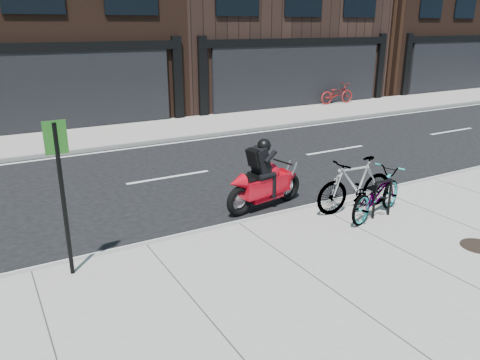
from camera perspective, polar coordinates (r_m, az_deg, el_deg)
ground at (r=11.42m, az=-5.02°, el=-2.39°), size 120.00×120.00×0.00m
sidewalk_near at (r=7.58m, az=11.53°, el=-13.62°), size 60.00×6.00×0.13m
sidewalk_far at (r=18.47m, az=-15.23°, el=5.32°), size 60.00×3.50×0.13m
bike_rack at (r=10.33m, az=16.97°, el=-1.80°), size 0.49×0.07×0.83m
bicycle_front at (r=10.31m, az=16.28°, el=-1.62°), size 2.06×1.23×1.02m
bicycle_rear at (r=10.51m, az=13.88°, el=-0.54°), size 2.02×0.69×1.19m
motorcycle at (r=10.75m, az=3.46°, el=0.11°), size 2.21×0.72×1.66m
bicycle_far at (r=25.16m, az=11.72°, el=10.29°), size 2.02×0.76×1.05m
manhole_cover at (r=9.82m, az=27.12°, el=-7.18°), size 0.79×0.79×0.02m
sign_post at (r=7.78m, az=-20.92°, el=-0.69°), size 0.35×0.07×2.56m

